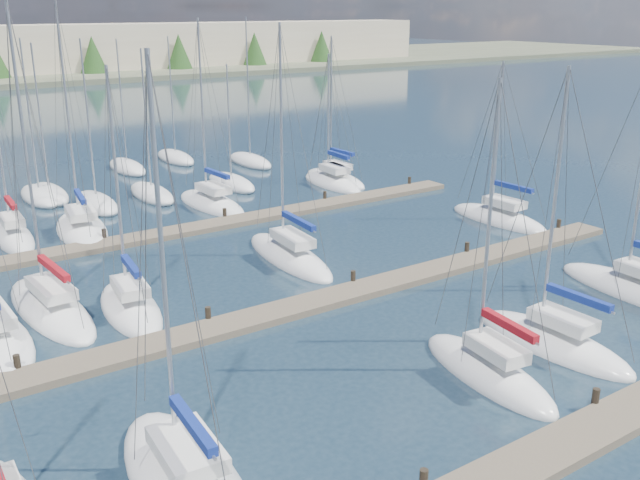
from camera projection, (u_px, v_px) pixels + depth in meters
ground at (46, 155)px, 67.46m from camera, size 400.00×400.00×0.00m
dock_near at (539, 458)px, 21.98m from camera, size 44.00×1.93×1.10m
dock_mid at (295, 308)px, 32.95m from camera, size 44.00×1.93×1.10m
dock_far at (173, 232)px, 43.92m from camera, size 44.00×1.93×1.10m
sailboat_c at (185, 477)px, 21.07m from camera, size 3.52×8.07×13.18m
sailboat_r at (335, 179)px, 57.37m from camera, size 2.29×7.23×12.02m
sailboat_p at (212, 203)px, 50.25m from camera, size 3.02×8.03×13.46m
sailboat_j at (131, 308)px, 32.86m from camera, size 3.23×7.11×11.83m
sailboat_k at (289, 256)px, 39.66m from camera, size 3.14×8.99×13.40m
sailboat_o at (82, 229)px, 44.49m from camera, size 4.06×8.36×14.95m
sailboat_q at (332, 182)px, 56.27m from camera, size 3.03×7.41×10.77m
sailboat_e at (553, 342)px, 29.47m from camera, size 2.63×7.53×12.07m
sailboat_d at (488, 372)px, 27.07m from camera, size 3.08×7.31×11.87m
sailboat_m at (499, 219)px, 46.67m from camera, size 2.54×7.74×10.95m
sailboat_n at (13, 237)px, 42.95m from camera, size 2.40×7.04×12.79m
sailboat_f at (640, 292)px, 34.70m from camera, size 3.00×9.19×12.94m
sailboat_i at (51, 309)px, 32.76m from camera, size 3.12×9.14×14.59m
distant_boats at (43, 194)px, 52.32m from camera, size 36.93×20.75×13.30m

